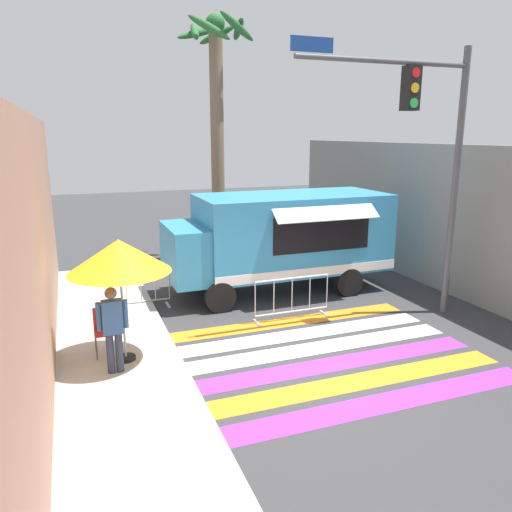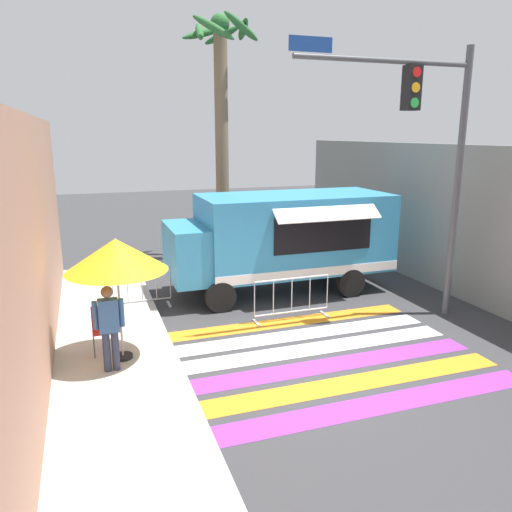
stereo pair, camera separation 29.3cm
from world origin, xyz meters
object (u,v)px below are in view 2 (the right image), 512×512
object	(u,v)px
food_truck	(278,236)
folding_chair	(104,325)
patio_umbrella	(116,255)
palm_tree	(222,110)
traffic_signal_pole	(431,138)
vendor_person	(109,324)
barricade_front	(292,299)
barricade_side	(142,289)

from	to	relation	value
food_truck	folding_chair	world-z (taller)	food_truck
patio_umbrella	palm_tree	distance (m)	8.82
traffic_signal_pole	vendor_person	xyz separation A→B (m)	(-6.97, -0.75, -3.10)
patio_umbrella	vendor_person	size ratio (longest dim) A/B	1.46
food_truck	barricade_front	size ratio (longest dim) A/B	3.21
folding_chair	barricade_front	size ratio (longest dim) A/B	0.47
food_truck	barricade_front	distance (m)	2.39
traffic_signal_pole	food_truck	bearing A→B (deg)	128.53
patio_umbrella	barricade_front	bearing A→B (deg)	16.70
vendor_person	folding_chair	bearing A→B (deg)	105.95
patio_umbrella	barricade_front	world-z (taller)	patio_umbrella
folding_chair	barricade_front	world-z (taller)	folding_chair
barricade_side	patio_umbrella	bearing A→B (deg)	-103.08
vendor_person	barricade_side	bearing A→B (deg)	86.17
traffic_signal_pole	folding_chair	xyz separation A→B (m)	(-7.05, 0.15, -3.45)
food_truck	palm_tree	bearing A→B (deg)	95.79
traffic_signal_pole	vendor_person	distance (m)	7.66
vendor_person	barricade_side	xyz separation A→B (m)	(0.94, 3.57, -0.55)
barricade_front	barricade_side	xyz separation A→B (m)	(-3.18, 1.96, -0.02)
food_truck	patio_umbrella	distance (m)	5.51
food_truck	patio_umbrella	world-z (taller)	food_truck
food_truck	barricade_front	bearing A→B (deg)	-103.06
vendor_person	barricade_side	distance (m)	3.73
traffic_signal_pole	patio_umbrella	world-z (taller)	traffic_signal_pole
food_truck	vendor_person	xyz separation A→B (m)	(-4.61, -3.71, -0.52)
traffic_signal_pole	palm_tree	bearing A→B (deg)	111.50
food_truck	barricade_front	world-z (taller)	food_truck
traffic_signal_pole	barricade_front	world-z (taller)	traffic_signal_pole
vendor_person	palm_tree	world-z (taller)	palm_tree
traffic_signal_pole	patio_umbrella	xyz separation A→B (m)	(-6.75, -0.31, -2.00)
patio_umbrella	vendor_person	world-z (taller)	patio_umbrella
folding_chair	palm_tree	world-z (taller)	palm_tree
folding_chair	traffic_signal_pole	bearing A→B (deg)	-19.03
patio_umbrella	barricade_side	distance (m)	3.61
vendor_person	traffic_signal_pole	bearing A→B (deg)	17.15
barricade_front	palm_tree	distance (m)	7.62
folding_chair	barricade_side	xyz separation A→B (m)	(1.02, 2.67, -0.20)
food_truck	traffic_signal_pole	distance (m)	4.57
barricade_front	barricade_side	distance (m)	3.74
folding_chair	barricade_side	size ratio (longest dim) A/B	0.62
barricade_side	palm_tree	size ratio (longest dim) A/B	0.18
traffic_signal_pole	barricade_side	world-z (taller)	traffic_signal_pole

